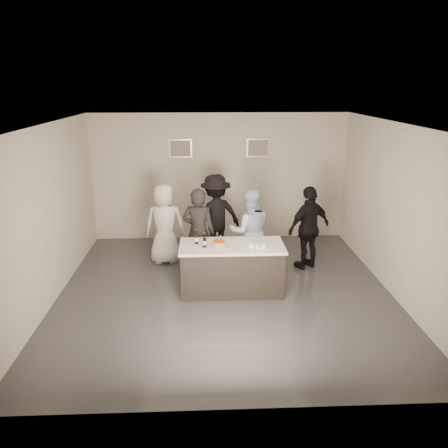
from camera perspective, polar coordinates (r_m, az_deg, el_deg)
The scene contains 19 objects.
floor at distance 8.06m, azimuth 0.16°, elevation -8.91°, with size 6.00×6.00×0.00m, color #3D3D42.
ceiling at distance 7.22m, azimuth 0.18°, elevation 12.85°, with size 6.00×6.00×0.00m, color white.
wall_back at distance 10.41m, azimuth -0.61°, elevation 6.09°, with size 6.00×0.04×3.00m, color beige.
wall_front at distance 4.71m, azimuth 1.89°, elevation -9.13°, with size 6.00×0.04×3.00m, color beige.
wall_left at distance 7.96m, azimuth -21.97°, elevation 0.99°, with size 0.04×6.00×3.00m, color beige.
wall_right at distance 8.21m, azimuth 21.60°, elevation 1.53°, with size 0.04×6.00×3.00m, color beige.
picture_left at distance 10.27m, azimuth -5.71°, elevation 9.81°, with size 0.54×0.04×0.44m, color #B2B2B7.
picture_right at distance 10.33m, azimuth 4.46°, elevation 9.89°, with size 0.54×0.04×0.44m, color #B2B2B7.
bar_counter at distance 7.94m, azimuth 1.01°, elevation -5.76°, with size 1.86×0.86×0.90m, color white.
cake at distance 7.71m, azimuth -0.65°, elevation -2.58°, with size 0.23×0.23×0.07m, color orange.
beer_bottle_a at distance 7.78m, azimuth -3.62°, elevation -1.70°, with size 0.07×0.07×0.26m, color black.
beer_bottle_b at distance 7.62m, azimuth -2.56°, elevation -2.12°, with size 0.07×0.07×0.26m, color black.
tumbler_cluster at distance 7.67m, azimuth 4.35°, elevation -2.73°, with size 0.30×0.19×0.08m, color orange.
candles at distance 7.46m, azimuth -1.01°, elevation -3.60°, with size 0.24×0.08×0.01m, color pink.
person_main_black at distance 8.43m, azimuth -3.32°, elevation -1.14°, with size 0.65×0.42×1.77m, color black.
person_main_blue at distance 8.61m, azimuth 3.35°, elevation -0.95°, with size 0.83×0.65×1.71m, color silver.
person_guest_left at distance 9.15m, azimuth -7.74°, elevation 0.01°, with size 0.83×0.54×1.69m, color silver.
person_guest_right at distance 8.95m, azimuth 11.03°, elevation -0.50°, with size 1.01×0.42×1.72m, color black.
person_guest_back at distance 9.42m, azimuth -1.10°, elevation 1.08°, with size 1.17×0.67×1.81m, color black.
Camera 1 is at (-0.34, -7.18, 3.65)m, focal length 35.00 mm.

